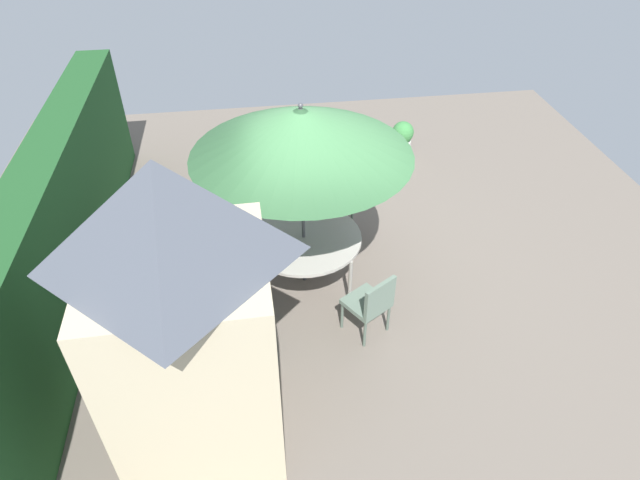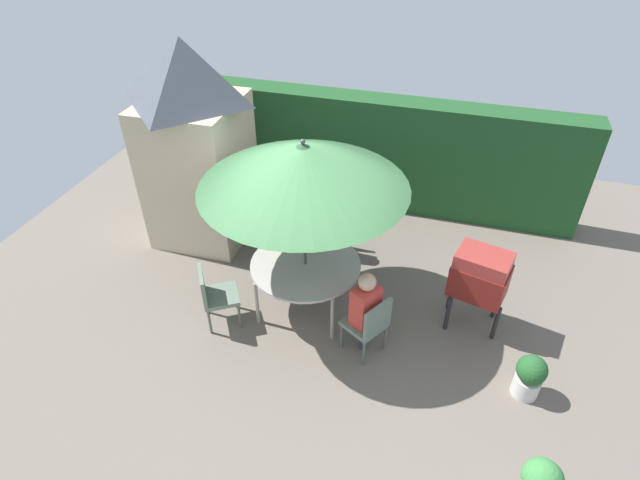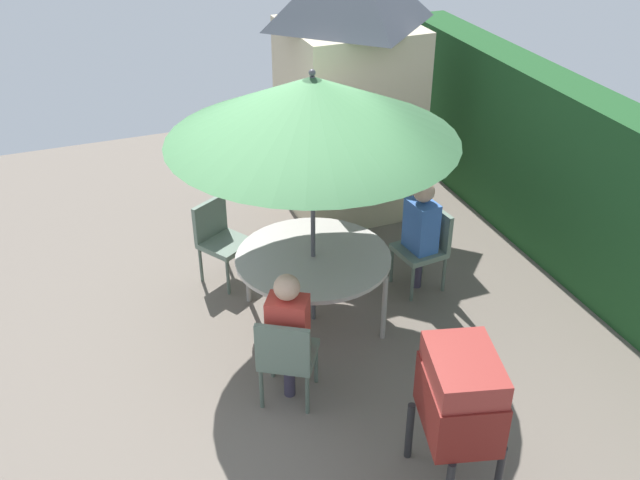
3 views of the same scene
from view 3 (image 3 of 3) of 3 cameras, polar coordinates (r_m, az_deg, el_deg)
name	(u,v)px [view 3 (image 3 of 3)]	position (r m, az deg, el deg)	size (l,w,h in m)	color
ground_plane	(270,338)	(7.23, -3.89, -7.61)	(11.00, 11.00, 0.00)	#6B6056
hedge_backdrop	(584,189)	(8.20, 19.92, 3.74)	(7.39, 0.53, 1.99)	#1E4C23
garden_shed	(349,81)	(8.88, 2.29, 12.32)	(1.52, 1.56, 3.24)	#C6B793
patio_table	(313,260)	(7.05, -0.53, -1.56)	(1.51, 1.51, 0.75)	#B2ADA3
patio_umbrella	(312,109)	(6.36, -0.60, 10.22)	(2.60, 2.60, 2.59)	#4C4C51
bbq_grill	(460,396)	(5.45, 10.90, -11.86)	(0.80, 0.66, 1.20)	maroon
chair_near_shed	(286,354)	(6.21, -2.64, -8.92)	(0.64, 0.63, 0.90)	slate
chair_far_side	(426,243)	(7.76, 8.30, -0.23)	(0.51, 0.52, 0.90)	slate
chair_toward_hedge	(219,236)	(7.87, -7.86, 0.33)	(0.64, 0.64, 0.90)	slate
person_in_red	(288,323)	(6.11, -2.53, -6.53)	(0.38, 0.42, 1.26)	#CC3D33
person_in_blue	(421,223)	(7.58, 7.92, 1.31)	(0.37, 0.28, 1.26)	#3866B2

